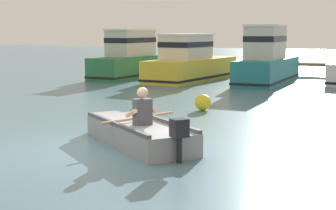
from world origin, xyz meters
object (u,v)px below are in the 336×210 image
rowboat_with_person (138,132)px  mooring_buoy (203,102)px  moored_boat_yellow (190,63)px  moored_boat_teal (267,62)px  moored_boat_green (135,59)px

rowboat_with_person → mooring_buoy: 4.93m
moored_boat_yellow → rowboat_with_person: bearing=-72.2°
moored_boat_teal → mooring_buoy: 8.88m
rowboat_with_person → mooring_buoy: size_ratio=6.86×
moored_boat_green → moored_boat_yellow: bearing=-10.9°
rowboat_with_person → moored_boat_green: size_ratio=0.48×
rowboat_with_person → moored_boat_yellow: size_ratio=0.51×
moored_boat_green → moored_boat_teal: bearing=-4.4°
moored_boat_yellow → mooring_buoy: size_ratio=13.34×
moored_boat_teal → mooring_buoy: size_ratio=12.68×
moored_boat_yellow → moored_boat_teal: size_ratio=1.05×
rowboat_with_person → moored_boat_teal: size_ratio=0.54×
rowboat_with_person → moored_boat_yellow: bearing=107.8°
moored_boat_green → mooring_buoy: moored_boat_green is taller
moored_boat_green → moored_boat_teal: 6.81m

